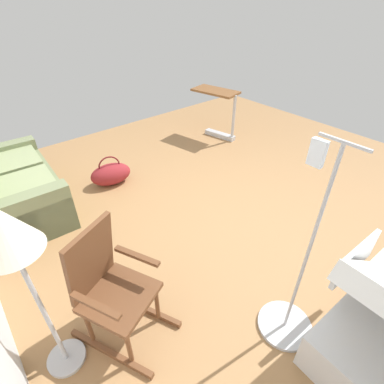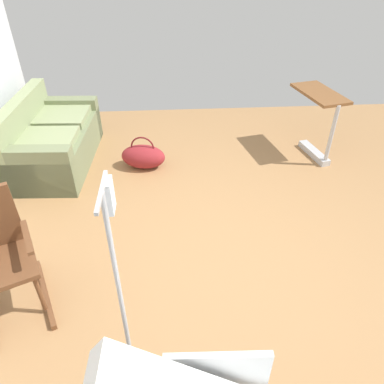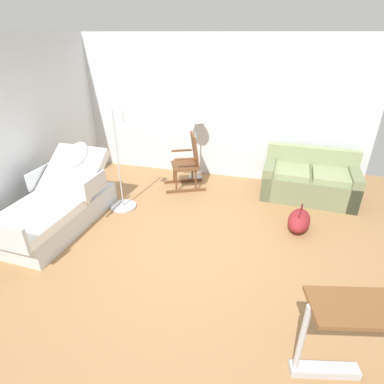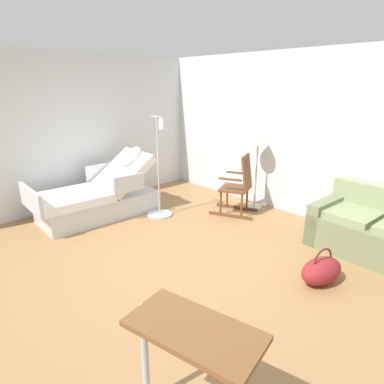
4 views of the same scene
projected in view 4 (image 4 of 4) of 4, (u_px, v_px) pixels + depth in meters
name	position (u px, v px, depth m)	size (l,w,h in m)	color
ground_plane	(167.00, 259.00, 4.33)	(6.84, 6.84, 0.00)	#9E7247
back_wall	(288.00, 134.00, 5.65)	(5.67, 0.10, 2.70)	silver
side_wall	(65.00, 133.00, 5.84)	(0.10, 5.46, 2.70)	silver
hospital_bed	(98.00, 198.00, 5.66)	(1.07, 2.10, 1.14)	silver
couch	(379.00, 234.00, 4.34)	(1.64, 0.93, 0.85)	#737D57
rocking_chair	(239.00, 186.00, 5.70)	(0.89, 0.74, 1.05)	brown
floor_lamp	(258.00, 141.00, 5.74)	(0.34, 0.34, 1.48)	#B2B5BA
overbed_table	(183.00, 363.00, 2.05)	(0.88, 0.56, 0.84)	#B2B5BA
duffel_bag	(321.00, 270.00, 3.78)	(0.42, 0.61, 0.43)	maroon
iv_pole	(160.00, 202.00, 5.69)	(0.44, 0.44, 1.69)	#B2B5BA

